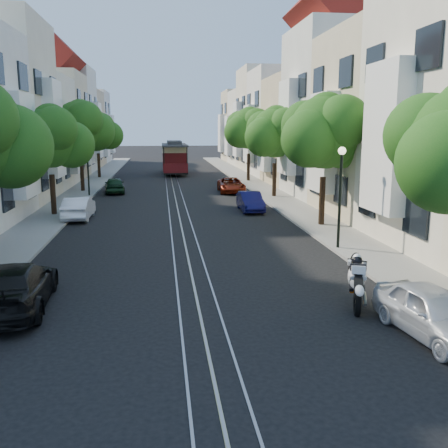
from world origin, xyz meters
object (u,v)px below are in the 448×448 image
object	(u,v)px
tree_e_c	(276,134)
parked_car_e_mid	(250,202)
tree_w_c	(80,127)
parked_car_e_far	(231,185)
tree_e_d	(249,129)
tree_w_b	(50,139)
lamp_west	(87,158)
lamp_east	(341,182)
parked_car_e_near	(434,313)
cable_car	(174,156)
parked_car_w_far	(115,185)
parked_car_w_mid	(79,208)
tree_e_b	(326,134)
parked_car_w_near	(15,287)
tree_w_d	(98,132)
sportbike_rider	(357,278)

from	to	relation	value
tree_e_c	parked_car_e_mid	bearing A→B (deg)	-116.48
tree_w_c	parked_car_e_far	distance (m)	12.58
parked_car_e_far	tree_e_d	bearing A→B (deg)	71.38
tree_w_b	tree_w_c	size ratio (longest dim) A/B	0.88
tree_e_c	lamp_west	world-z (taller)	tree_e_c
tree_w_c	lamp_west	distance (m)	3.81
lamp_east	parked_car_e_near	bearing A→B (deg)	-95.02
tree_w_c	cable_car	bearing A→B (deg)	62.91
parked_car_e_mid	parked_car_w_far	size ratio (longest dim) A/B	0.98
lamp_east	parked_car_w_mid	xyz separation A→B (m)	(-11.90, 8.78, -2.21)
tree_w_b	tree_w_c	xyz separation A→B (m)	(0.00, 11.00, 0.67)
tree_e_b	cable_car	world-z (taller)	tree_e_b
parked_car_e_far	tree_e_c	bearing A→B (deg)	-48.09
tree_e_c	tree_w_c	size ratio (longest dim) A/B	0.92
tree_w_c	parked_car_w_near	world-z (taller)	tree_w_c
tree_e_d	parked_car_e_far	world-z (taller)	tree_e_d
cable_car	parked_car_w_mid	bearing A→B (deg)	-102.68
parked_car_e_near	parked_car_w_far	size ratio (longest dim) A/B	1.01
lamp_west	parked_car_w_near	distance (m)	23.71
tree_e_c	parked_car_e_mid	size ratio (longest dim) A/B	1.82
lamp_west	parked_car_e_far	bearing A→B (deg)	6.36
tree_e_d	parked_car_e_far	distance (m)	9.30
tree_e_c	lamp_west	size ratio (longest dim) A/B	1.57
tree_e_c	parked_car_w_mid	world-z (taller)	tree_e_c
tree_e_d	tree_w_d	xyz separation A→B (m)	(-14.40, 5.00, -0.27)
parked_car_e_far	sportbike_rider	bearing A→B (deg)	-88.91
tree_w_d	parked_car_e_far	bearing A→B (deg)	-47.72
parked_car_e_far	parked_car_w_near	size ratio (longest dim) A/B	0.90
tree_w_c	tree_w_d	bearing A→B (deg)	90.00
tree_w_c	cable_car	size ratio (longest dim) A/B	0.83
tree_w_c	parked_car_w_far	bearing A→B (deg)	-21.20
cable_car	parked_car_w_far	world-z (taller)	cable_car
parked_car_e_far	parked_car_w_mid	xyz separation A→B (m)	(-10.07, -10.42, 0.05)
parked_car_e_far	tree_w_c	bearing A→B (deg)	172.41
tree_w_c	tree_e_c	bearing A→B (deg)	-19.15
lamp_west	cable_car	xyz separation A→B (m)	(6.80, 17.91, -0.89)
tree_w_b	parked_car_w_near	distance (m)	16.13
tree_e_c	parked_car_e_mid	world-z (taller)	tree_e_c
tree_e_b	parked_car_e_mid	world-z (taller)	tree_e_b
tree_e_b	parked_car_w_mid	xyz separation A→B (m)	(-12.86, 3.80, -4.10)
sportbike_rider	parked_car_w_far	distance (m)	28.05
tree_e_d	tree_w_c	distance (m)	15.60
tree_w_b	sportbike_rider	distance (m)	20.50
tree_w_c	parked_car_e_mid	distance (m)	16.39
tree_e_b	parked_car_w_far	world-z (taller)	tree_e_b
tree_w_d	lamp_east	bearing A→B (deg)	-67.20
parked_car_e_mid	tree_e_c	bearing A→B (deg)	63.46
sportbike_rider	cable_car	xyz separation A→B (m)	(-3.97, 42.45, 1.11)
tree_w_b	parked_car_w_near	xyz separation A→B (m)	(2.03, -15.56, -3.73)
lamp_east	lamp_west	size ratio (longest dim) A/B	1.00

